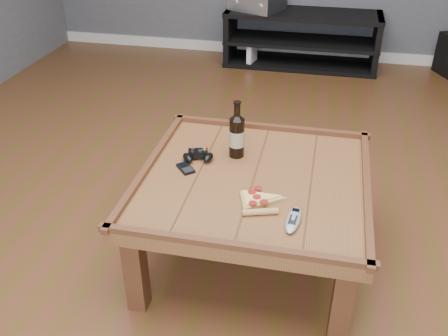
% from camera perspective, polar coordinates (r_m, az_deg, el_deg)
% --- Properties ---
extents(ground, '(6.00, 6.00, 0.00)m').
position_cam_1_polar(ground, '(2.48, 3.12, -9.89)').
color(ground, '#4F3416').
rests_on(ground, ground).
extents(baseboard, '(5.00, 0.02, 0.10)m').
position_cam_1_polar(baseboard, '(5.10, 8.87, 12.96)').
color(baseboard, silver).
rests_on(baseboard, ground).
extents(coffee_table, '(1.03, 1.03, 0.48)m').
position_cam_1_polar(coffee_table, '(2.25, 3.40, -2.38)').
color(coffee_table, brown).
rests_on(coffee_table, ground).
extents(media_console, '(1.40, 0.45, 0.50)m').
position_cam_1_polar(media_console, '(4.81, 8.83, 14.30)').
color(media_console, black).
rests_on(media_console, ground).
extents(beer_bottle, '(0.07, 0.07, 0.28)m').
position_cam_1_polar(beer_bottle, '(2.32, 1.47, 3.84)').
color(beer_bottle, black).
rests_on(beer_bottle, coffee_table).
extents(game_controller, '(0.16, 0.13, 0.04)m').
position_cam_1_polar(game_controller, '(2.34, -2.99, 1.40)').
color(game_controller, black).
rests_on(game_controller, coffee_table).
extents(pizza_slice, '(0.23, 0.29, 0.03)m').
position_cam_1_polar(pizza_slice, '(2.05, 3.83, -3.76)').
color(pizza_slice, tan).
rests_on(pizza_slice, coffee_table).
extents(smartphone, '(0.10, 0.11, 0.01)m').
position_cam_1_polar(smartphone, '(2.27, -4.40, -0.02)').
color(smartphone, black).
rests_on(smartphone, coffee_table).
extents(remote_control, '(0.07, 0.18, 0.03)m').
position_cam_1_polar(remote_control, '(1.96, 7.93, -5.86)').
color(remote_control, gray).
rests_on(remote_control, coffee_table).
extents(av_receiver, '(0.53, 0.49, 0.15)m').
position_cam_1_polar(av_receiver, '(4.76, 3.83, 18.51)').
color(av_receiver, black).
rests_on(av_receiver, media_console).
extents(game_console, '(0.14, 0.20, 0.22)m').
position_cam_1_polar(game_console, '(4.79, 3.21, 12.75)').
color(game_console, slate).
rests_on(game_console, ground).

